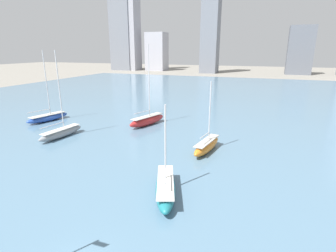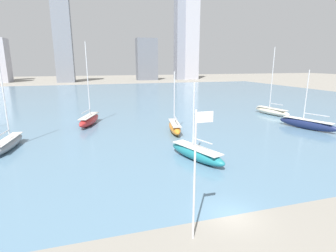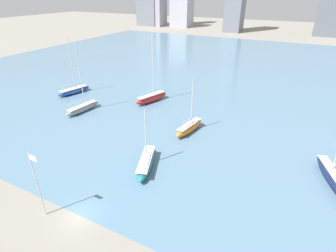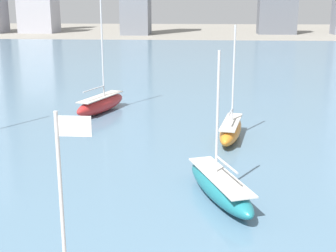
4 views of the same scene
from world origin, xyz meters
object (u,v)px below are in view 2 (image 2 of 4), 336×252
(sailboat_gray, at_px, (8,143))
(sailboat_cream, at_px, (272,111))
(sailboat_teal, at_px, (196,153))
(sailboat_navy, at_px, (307,124))
(sailboat_red, at_px, (89,120))
(sailboat_orange, at_px, (175,127))
(flag_pole, at_px, (196,171))

(sailboat_gray, relative_size, sailboat_cream, 0.96)
(sailboat_teal, xyz_separation_m, sailboat_navy, (25.78, 9.02, 0.08))
(sailboat_cream, relative_size, sailboat_red, 0.97)
(sailboat_cream, bearing_deg, sailboat_teal, -152.63)
(sailboat_navy, bearing_deg, sailboat_orange, 149.31)
(sailboat_cream, bearing_deg, sailboat_navy, -112.41)
(sailboat_teal, height_order, sailboat_gray, sailboat_gray)
(sailboat_navy, bearing_deg, sailboat_cream, 58.92)
(sailboat_orange, bearing_deg, sailboat_gray, -165.05)
(flag_pole, distance_m, sailboat_gray, 31.54)
(flag_pole, height_order, sailboat_navy, sailboat_navy)
(sailboat_orange, height_order, sailboat_cream, sailboat_cream)
(flag_pole, bearing_deg, sailboat_teal, 66.94)
(flag_pole, distance_m, sailboat_red, 38.66)
(sailboat_gray, bearing_deg, flag_pole, -48.27)
(sailboat_orange, bearing_deg, flag_pole, -94.97)
(sailboat_teal, bearing_deg, sailboat_gray, 133.81)
(sailboat_teal, height_order, sailboat_orange, sailboat_orange)
(flag_pole, bearing_deg, sailboat_orange, 74.88)
(flag_pole, bearing_deg, sailboat_navy, 36.00)
(sailboat_orange, relative_size, sailboat_navy, 0.98)
(sailboat_gray, height_order, sailboat_red, sailboat_red)
(sailboat_orange, height_order, sailboat_red, sailboat_red)
(flag_pole, xyz_separation_m, sailboat_red, (-6.91, 37.83, -3.95))
(sailboat_gray, relative_size, sailboat_navy, 1.38)
(sailboat_teal, xyz_separation_m, sailboat_cream, (28.50, 22.67, 0.03))
(sailboat_gray, height_order, sailboat_navy, sailboat_gray)
(sailboat_orange, xyz_separation_m, sailboat_red, (-14.41, 10.09, 0.11))
(sailboat_navy, bearing_deg, sailboat_red, 139.31)
(flag_pole, relative_size, sailboat_red, 0.58)
(sailboat_teal, bearing_deg, sailboat_cream, 18.08)
(sailboat_gray, bearing_deg, sailboat_teal, -19.08)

